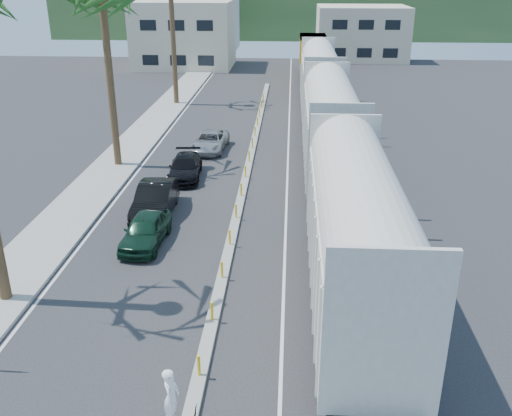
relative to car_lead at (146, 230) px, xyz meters
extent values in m
cube|color=gray|center=(-4.67, 13.94, -0.63)|extent=(3.00, 90.00, 0.15)
cube|color=black|center=(8.11, 16.94, -0.68)|extent=(0.12, 100.00, 0.06)
cube|color=black|center=(9.55, 16.94, -0.68)|extent=(0.12, 100.00, 0.06)
cube|color=gray|center=(3.83, 8.94, -0.63)|extent=(0.45, 60.00, 0.15)
cylinder|color=yellow|center=(3.83, -9.06, -0.21)|extent=(0.10, 0.10, 0.70)
cylinder|color=yellow|center=(3.83, -6.06, -0.21)|extent=(0.10, 0.10, 0.70)
cylinder|color=yellow|center=(3.83, -3.06, -0.21)|extent=(0.10, 0.10, 0.70)
cylinder|color=yellow|center=(3.83, -0.06, -0.21)|extent=(0.10, 0.10, 0.70)
cylinder|color=yellow|center=(3.83, 2.94, -0.21)|extent=(0.10, 0.10, 0.70)
cylinder|color=yellow|center=(3.83, 5.94, -0.21)|extent=(0.10, 0.10, 0.70)
cylinder|color=yellow|center=(3.83, 8.94, -0.21)|extent=(0.10, 0.10, 0.70)
cylinder|color=yellow|center=(3.83, 11.94, -0.21)|extent=(0.10, 0.10, 0.70)
cylinder|color=yellow|center=(3.83, 14.94, -0.21)|extent=(0.10, 0.10, 0.70)
cylinder|color=yellow|center=(3.83, 17.94, -0.21)|extent=(0.10, 0.10, 0.70)
cylinder|color=yellow|center=(3.83, 20.94, -0.21)|extent=(0.10, 0.10, 0.70)
cylinder|color=yellow|center=(3.83, 23.94, -0.21)|extent=(0.10, 0.10, 0.70)
cylinder|color=yellow|center=(3.83, 26.94, -0.21)|extent=(0.10, 0.10, 0.70)
cylinder|color=yellow|center=(3.83, 29.94, -0.21)|extent=(0.10, 0.10, 0.70)
cube|color=silver|center=(-2.97, 13.94, -0.70)|extent=(0.12, 90.00, 0.01)
cube|color=silver|center=(6.33, 13.94, -0.70)|extent=(0.12, 90.00, 0.01)
cube|color=beige|center=(8.83, -5.04, 1.99)|extent=(3.00, 12.88, 3.40)
cylinder|color=beige|center=(8.83, -5.04, 3.69)|extent=(2.90, 12.58, 2.90)
cube|color=black|center=(8.83, -5.04, -0.21)|extent=(2.60, 12.88, 1.00)
cube|color=beige|center=(8.83, 9.96, 1.99)|extent=(3.00, 12.88, 3.40)
cylinder|color=beige|center=(8.83, 9.96, 3.69)|extent=(2.90, 12.58, 2.90)
cube|color=black|center=(8.83, 9.96, -0.21)|extent=(2.60, 12.88, 1.00)
cube|color=beige|center=(8.83, 24.96, 1.99)|extent=(3.00, 12.88, 3.40)
cylinder|color=beige|center=(8.83, 24.96, 3.69)|extent=(2.90, 12.58, 2.90)
cube|color=black|center=(8.83, 24.96, -0.21)|extent=(2.60, 12.88, 1.00)
cube|color=#4C4C4F|center=(8.83, 40.96, 0.34)|extent=(3.00, 17.00, 0.50)
cube|color=#B87B12|center=(8.83, 39.96, 1.89)|extent=(2.70, 12.24, 2.60)
cube|color=#B87B12|center=(8.83, 46.74, 2.19)|extent=(3.00, 3.74, 3.20)
cube|color=black|center=(8.83, 40.96, -0.26)|extent=(2.60, 13.60, 0.90)
cylinder|color=brown|center=(-4.47, 10.94, 4.29)|extent=(0.44, 0.44, 10.00)
cylinder|color=brown|center=(-4.17, 28.94, 5.29)|extent=(0.44, 0.44, 12.00)
cube|color=beige|center=(-7.17, 50.94, 3.29)|extent=(12.00, 10.00, 8.00)
cube|color=beige|center=(-9.17, 66.94, 4.29)|extent=(14.00, 12.00, 10.00)
cube|color=beige|center=(15.83, 58.94, 2.79)|extent=(12.00, 10.00, 7.00)
cube|color=#385628|center=(3.83, 88.94, 5.29)|extent=(80.00, 20.00, 12.00)
imported|color=black|center=(0.00, 0.00, 0.00)|extent=(2.06, 4.31, 1.42)
imported|color=black|center=(-0.33, 3.43, 0.10)|extent=(1.85, 4.95, 1.61)
imported|color=black|center=(0.21, 9.01, -0.05)|extent=(2.51, 4.79, 1.31)
imported|color=#9FA1A4|center=(0.92, 14.69, -0.07)|extent=(2.68, 4.84, 1.27)
imported|color=white|center=(3.53, -11.50, 0.69)|extent=(0.64, 0.43, 1.70)
camera|label=1|loc=(6.44, -23.04, 10.93)|focal=40.00mm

